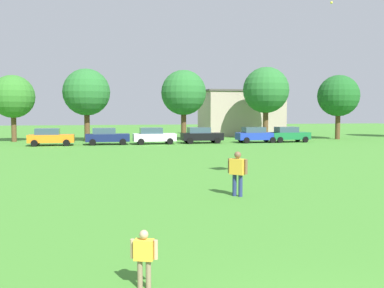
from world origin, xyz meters
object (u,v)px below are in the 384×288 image
Objects in this scene: parked_car_black_3 at (201,135)px; tree_left at (86,92)px; tree_center_left at (184,93)px; tree_right at (338,96)px; parked_car_navy_1 at (107,136)px; parked_car_blue_4 at (256,135)px; adult_bystander at (238,170)px; parked_car_orange_0 at (50,137)px; tree_center_right at (266,90)px; parked_car_white_2 at (154,136)px; parked_car_green_5 at (288,134)px; child_kite_flyer at (144,254)px; tree_far_left at (13,97)px.

parked_car_black_3 is 13.74m from tree_left.
tree_center_left is 18.74m from tree_right.
parked_car_navy_1 is 1.00× the size of parked_car_blue_4.
parked_car_orange_0 is (-9.71, 27.89, -0.17)m from adult_bystander.
tree_center_right reaches higher than tree_center_left.
parked_car_white_2 and parked_car_green_5 have the same top height.
parked_car_orange_0 is 1.00× the size of parked_car_black_3.
tree_far_left reaches higher than child_kite_flyer.
tree_far_left is (-14.23, 34.64, 3.93)m from adult_bystander.
tree_left reaches higher than adult_bystander.
tree_right is at bearing 8.01° from parked_car_white_2.
adult_bystander is 28.35m from parked_car_navy_1.
parked_car_orange_0 and parked_car_black_3 have the same top height.
parked_car_orange_0 is 1.00× the size of parked_car_green_5.
tree_left is at bearing -9.51° from tree_far_left.
parked_car_white_2 is at bearing -0.67° from parked_car_orange_0.
parked_car_orange_0 is at bearing -166.18° from tree_center_right.
tree_left is at bearing 110.86° from parked_car_navy_1.
adult_bystander is 0.40× the size of parked_car_white_2.
adult_bystander is 0.40× the size of parked_car_green_5.
tree_right reaches higher than adult_bystander.
parked_car_navy_1 and parked_car_white_2 have the same top height.
tree_center_left is at bearing 127.05° from adult_bystander.
parked_car_green_5 is 0.53× the size of tree_left.
tree_center_left is at bearing 150.76° from parked_car_green_5.
parked_car_orange_0 is 21.08m from parked_car_blue_4.
parked_car_blue_4 is (15.78, 35.25, 0.22)m from child_kite_flyer.
parked_car_orange_0 is at bearing 154.16° from adult_bystander.
child_kite_flyer is at bearing -125.50° from tree_right.
child_kite_flyer is at bearing -115.08° from tree_center_right.
tree_right is at bearing 75.11° from child_kite_flyer.
adult_bystander is at bearing -70.81° from parked_car_orange_0.
child_kite_flyer is at bearing -90.14° from parked_car_navy_1.
adult_bystander is (4.41, 7.77, 0.38)m from child_kite_flyer.
parked_car_orange_0 is 1.00× the size of parked_car_navy_1.
tree_center_right is 1.14× the size of tree_right.
child_kite_flyer is 0.15× the size of tree_far_left.
tree_far_left is at bearing 164.38° from parked_car_blue_4.
tree_left is (-6.72, 5.54, 4.60)m from parked_car_white_2.
child_kite_flyer is 0.25× the size of parked_car_blue_4.
child_kite_flyer is 0.62× the size of adult_bystander.
parked_car_white_2 is 0.56× the size of tree_right.
parked_car_black_3 is (5.43, 27.94, -0.17)m from adult_bystander.
tree_center_right is at bearing 31.97° from parked_car_black_3.
adult_bystander is 0.22× the size of tree_right.
tree_far_left is (-19.67, 6.70, 4.10)m from parked_car_black_3.
tree_left reaches higher than tree_far_left.
tree_far_left is 8.02m from tree_left.
tree_center_left is (4.64, 33.32, 4.49)m from adult_bystander.
parked_car_white_2 is 14.75m from parked_car_green_5.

